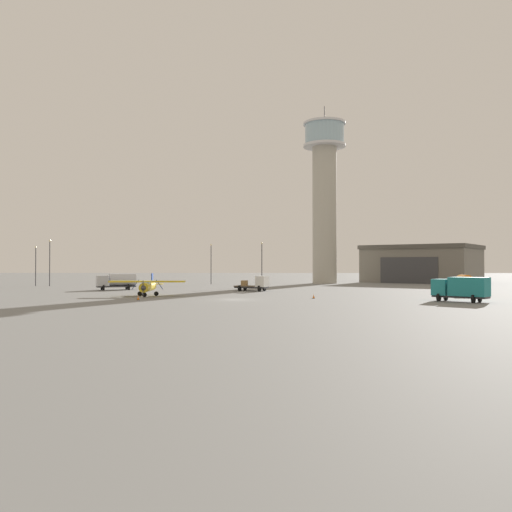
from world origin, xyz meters
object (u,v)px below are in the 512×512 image
traffic_cone_near_left (138,297)px  light_post_west (50,259)px  light_post_east (211,260)px  light_post_north (36,262)px  truck_fuel_tanker_orange (466,284)px  car_red (447,286)px  light_post_centre (262,260)px  airplane_yellow (148,286)px  truck_box_teal (461,288)px  control_tower (325,189)px  truck_flatbed_white (256,284)px  traffic_cone_near_right (314,296)px  truck_fuel_tanker_silver (117,281)px

traffic_cone_near_left → light_post_west: bearing=125.0°
light_post_east → light_post_north: bearing=-164.9°
truck_fuel_tanker_orange → light_post_east: light_post_east is taller
car_red → light_post_centre: 37.01m
airplane_yellow → light_post_north: (-31.72, 33.92, 3.56)m
truck_fuel_tanker_orange → light_post_north: 84.93m
truck_box_teal → light_post_centre: size_ratio=0.71×
control_tower → truck_box_teal: bearing=-80.8°
car_red → light_post_west: (-77.86, 14.99, 4.99)m
light_post_centre → traffic_cone_near_left: 45.01m
airplane_yellow → truck_flatbed_white: size_ratio=1.77×
light_post_north → traffic_cone_near_left: 53.53m
truck_fuel_tanker_orange → traffic_cone_near_right: (-23.71, -8.26, -1.37)m
traffic_cone_near_right → light_post_west: bearing=144.0°
airplane_yellow → light_post_east: light_post_east is taller
truck_fuel_tanker_silver → traffic_cone_near_left: truck_fuel_tanker_silver is taller
truck_fuel_tanker_silver → light_post_north: size_ratio=0.84×
truck_flatbed_white → traffic_cone_near_left: truck_flatbed_white is taller
control_tower → light_post_centre: bearing=-133.0°
traffic_cone_near_right → truck_fuel_tanker_silver: bearing=145.9°
light_post_north → traffic_cone_near_right: bearing=-35.1°
light_post_west → light_post_east: bearing=18.7°
traffic_cone_near_right → light_post_centre: bearing=100.6°
truck_flatbed_white → traffic_cone_near_right: 20.52m
truck_fuel_tanker_orange → truck_fuel_tanker_silver: (-57.03, 14.30, 0.03)m
truck_box_teal → traffic_cone_near_left: 40.80m
car_red → light_post_north: size_ratio=0.52×
car_red → light_post_north: light_post_north is taller
light_post_west → truck_box_teal: bearing=-32.1°
truck_fuel_tanker_silver → car_red: size_ratio=1.61×
truck_flatbed_white → light_post_east: light_post_east is taller
truck_fuel_tanker_orange → traffic_cone_near_left: bearing=-68.2°
control_tower → car_red: control_tower is taller
truck_box_teal → traffic_cone_near_right: (-17.66, 5.93, -1.43)m
traffic_cone_near_left → truck_flatbed_white: bearing=56.1°
truck_flatbed_white → truck_fuel_tanker_orange: bearing=5.0°
car_red → traffic_cone_near_left: size_ratio=6.67×
traffic_cone_near_right → truck_fuel_tanker_orange: bearing=19.2°
airplane_yellow → light_post_west: (-28.20, 32.66, 4.22)m
traffic_cone_near_left → car_red: bearing=28.1°
control_tower → car_red: 42.80m
truck_fuel_tanker_orange → light_post_north: bearing=-103.4°
truck_box_teal → traffic_cone_near_left: truck_box_teal is taller
truck_fuel_tanker_orange → control_tower: bearing=-153.4°
airplane_yellow → light_post_west: 43.35m
truck_flatbed_white → light_post_centre: bearing=110.9°
truck_box_teal → airplane_yellow: bearing=25.7°
light_post_north → airplane_yellow: bearing=-46.9°
car_red → traffic_cone_near_right: bearing=5.4°
traffic_cone_near_left → traffic_cone_near_right: 23.31m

